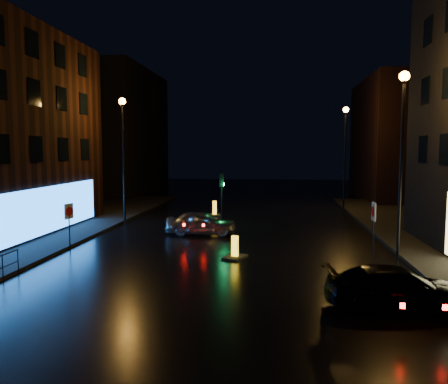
# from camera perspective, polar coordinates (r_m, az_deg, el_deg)

# --- Properties ---
(ground) EXTENTS (120.00, 120.00, 0.00)m
(ground) POSITION_cam_1_polar(r_m,az_deg,el_deg) (15.15, -2.34, -13.59)
(ground) COLOR black
(ground) RESTS_ON ground
(building_far_left) EXTENTS (8.00, 16.00, 14.00)m
(building_far_left) POSITION_cam_1_polar(r_m,az_deg,el_deg) (52.46, -13.77, 7.59)
(building_far_left) COLOR black
(building_far_left) RESTS_ON ground
(building_far_right) EXTENTS (8.00, 14.00, 12.00)m
(building_far_right) POSITION_cam_1_polar(r_m,az_deg,el_deg) (47.87, 22.30, 6.35)
(building_far_right) COLOR black
(building_far_right) RESTS_ON ground
(street_lamp_lfar) EXTENTS (0.44, 0.44, 8.37)m
(street_lamp_lfar) POSITION_cam_1_polar(r_m,az_deg,el_deg) (29.89, -13.05, 6.53)
(street_lamp_lfar) COLOR black
(street_lamp_lfar) RESTS_ON ground
(street_lamp_rnear) EXTENTS (0.44, 0.44, 8.37)m
(street_lamp_rnear) POSITION_cam_1_polar(r_m,az_deg,el_deg) (20.89, 22.24, 6.77)
(street_lamp_rnear) COLOR black
(street_lamp_rnear) RESTS_ON ground
(street_lamp_rfar) EXTENTS (0.44, 0.44, 8.37)m
(street_lamp_rfar) POSITION_cam_1_polar(r_m,az_deg,el_deg) (36.56, 15.53, 6.26)
(street_lamp_rfar) COLOR black
(street_lamp_rfar) RESTS_ON ground
(traffic_signal) EXTENTS (1.40, 2.40, 3.45)m
(traffic_signal) POSITION_cam_1_polar(r_m,az_deg,el_deg) (28.69, -0.30, -3.42)
(traffic_signal) COLOR black
(traffic_signal) RESTS_ON ground
(silver_hatchback) EXTENTS (4.13, 1.78, 1.39)m
(silver_hatchback) POSITION_cam_1_polar(r_m,az_deg,el_deg) (25.68, -2.97, -4.05)
(silver_hatchback) COLOR #ABAFB3
(silver_hatchback) RESTS_ON ground
(dark_sedan) EXTENTS (4.68, 2.33, 1.31)m
(dark_sedan) POSITION_cam_1_polar(r_m,az_deg,el_deg) (15.00, 21.75, -11.56)
(dark_sedan) COLOR black
(dark_sedan) RESTS_ON ground
(bollard_near) EXTENTS (1.18, 1.40, 1.04)m
(bollard_near) POSITION_cam_1_polar(r_m,az_deg,el_deg) (20.23, 1.43, -8.01)
(bollard_near) COLOR black
(bollard_near) RESTS_ON ground
(bollard_far) EXTENTS (1.07, 1.42, 1.13)m
(bollard_far) POSITION_cam_1_polar(r_m,az_deg,el_deg) (33.02, -1.24, -2.69)
(bollard_far) COLOR black
(bollard_far) RESTS_ON ground
(road_sign_left) EXTENTS (0.23, 0.54, 2.31)m
(road_sign_left) POSITION_cam_1_polar(r_m,az_deg,el_deg) (23.01, -19.59, -2.87)
(road_sign_left) COLOR black
(road_sign_left) RESTS_ON ground
(road_sign_right) EXTENTS (0.09, 0.62, 2.56)m
(road_sign_right) POSITION_cam_1_polar(r_m,az_deg,el_deg) (21.19, 18.95, -3.03)
(road_sign_right) COLOR black
(road_sign_right) RESTS_ON ground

